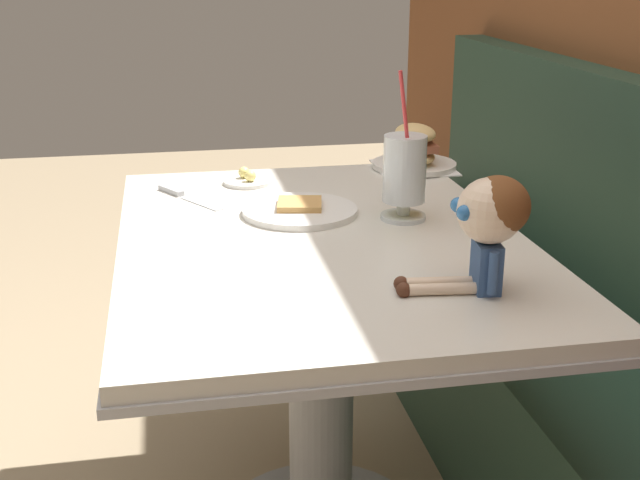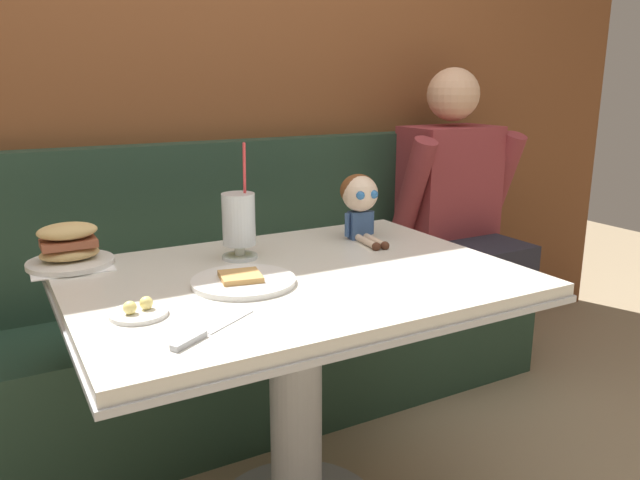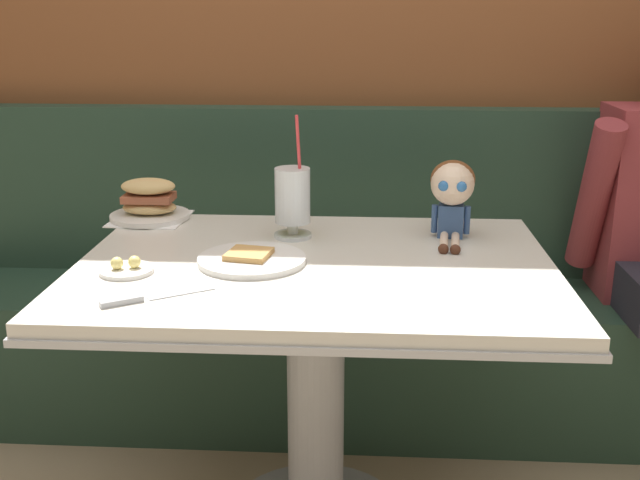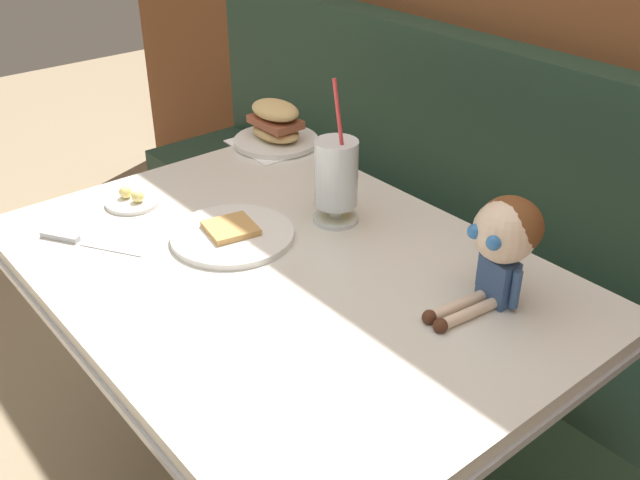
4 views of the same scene
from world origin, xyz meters
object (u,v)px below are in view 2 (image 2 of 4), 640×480
sandwich_plate (69,249)px  butter_knife (201,335)px  diner_patron (454,198)px  seated_doll (360,197)px  toast_plate (243,281)px  butter_saucer (139,312)px  milkshake_glass (239,222)px

sandwich_plate → butter_knife: size_ratio=1.05×
sandwich_plate → diner_patron: (1.51, 0.24, -0.04)m
seated_doll → diner_patron: diner_patron is taller
toast_plate → sandwich_plate: 0.50m
sandwich_plate → butter_knife: 0.63m
butter_saucer → milkshake_glass: bearing=40.7°
milkshake_glass → butter_saucer: bearing=-139.3°
milkshake_glass → sandwich_plate: 0.44m
butter_saucer → sandwich_plate: bearing=99.1°
toast_plate → butter_knife: bearing=-126.8°
butter_saucer → toast_plate: bearing=17.7°
toast_plate → seated_doll: seated_doll is taller
butter_knife → toast_plate: bearing=53.2°
milkshake_glass → sandwich_plate: milkshake_glass is taller
milkshake_glass → seated_doll: 0.40m
milkshake_glass → butter_saucer: (-0.34, -0.30, -0.09)m
toast_plate → diner_patron: 1.32m
milkshake_glass → toast_plate: bearing=-110.0°
milkshake_glass → diner_patron: diner_patron is taller
milkshake_glass → butter_saucer: size_ratio=2.63×
milkshake_glass → butter_knife: 0.54m
butter_knife → diner_patron: bearing=32.1°
diner_patron → butter_saucer: bearing=-154.6°
sandwich_plate → seated_doll: seated_doll is taller
milkshake_glass → butter_saucer: milkshake_glass is taller
toast_plate → seated_doll: size_ratio=1.12×
sandwich_plate → butter_knife: bearing=-76.4°
toast_plate → sandwich_plate: sandwich_plate is taller
sandwich_plate → seated_doll: size_ratio=0.98×
butter_saucer → diner_patron: (1.44, 0.68, -0.01)m
toast_plate → butter_saucer: butter_saucer is taller
milkshake_glass → butter_saucer: 0.46m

